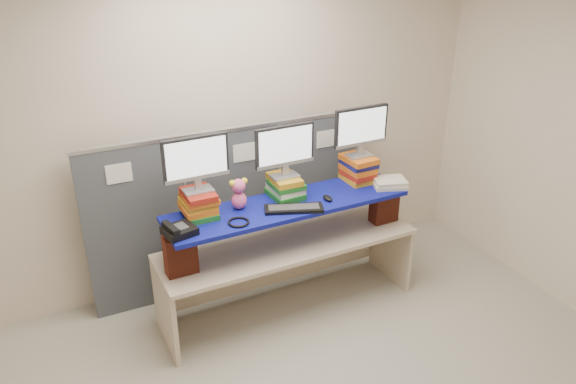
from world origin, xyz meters
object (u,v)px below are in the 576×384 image
desk (288,255)px  blue_board (288,205)px  monitor_right (361,129)px  keyboard (294,208)px  monitor_center (285,148)px  desk_phone (178,230)px  monitor_left (196,161)px

desk → blue_board: blue_board is taller
desk → monitor_right: monitor_right is taller
keyboard → monitor_center: bearing=101.0°
desk → desk_phone: 1.08m
monitor_left → desk_phone: 0.53m
desk → monitor_left: bearing=170.4°
monitor_right → desk_phone: bearing=-172.7°
desk → desk_phone: size_ratio=8.57×
desk → monitor_left: (-0.70, 0.10, 0.95)m
monitor_right → monitor_left: bearing=180.0°
desk → monitor_center: monitor_center is taller
blue_board → monitor_left: 0.85m
blue_board → keyboard: (-0.01, -0.13, 0.03)m
monitor_left → keyboard: bearing=-19.7°
keyboard → monitor_right: bearing=39.1°
desk → keyboard: size_ratio=4.55×
desk → desk_phone: bearing=-174.1°
desk_phone → monitor_left: bearing=31.1°
blue_board → keyboard: bearing=-95.9°
monitor_center → monitor_right: 0.72m
monitor_center → keyboard: monitor_center is taller
monitor_left → monitor_right: monitor_right is taller
monitor_right → desk_phone: (-1.68, -0.26, -0.45)m
keyboard → desk_phone: desk_phone is taller
desk_phone → desk: bearing=-5.4°
blue_board → monitor_right: (0.75, 0.14, 0.50)m
monitor_center → monitor_left: bearing=180.0°
monitor_left → monitor_center: monitor_left is taller
desk → desk_phone: desk_phone is taller
desk_phone → keyboard: bearing=-13.3°
blue_board → monitor_right: 0.91m
desk → monitor_right: 1.23m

